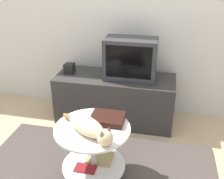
{
  "coord_description": "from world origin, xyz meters",
  "views": [
    {
      "loc": [
        0.49,
        -1.55,
        1.65
      ],
      "look_at": [
        0.05,
        0.5,
        0.62
      ],
      "focal_mm": 42.0,
      "sensor_mm": 36.0,
      "label": 1
    }
  ],
  "objects_px": {
    "tv": "(130,59)",
    "cat": "(89,127)",
    "dvd_box": "(108,118)",
    "speaker": "(69,68)"
  },
  "relations": [
    {
      "from": "tv",
      "to": "dvd_box",
      "type": "height_order",
      "value": "tv"
    },
    {
      "from": "dvd_box",
      "to": "cat",
      "type": "xyz_separation_m",
      "value": [
        -0.09,
        -0.2,
        0.03
      ]
    },
    {
      "from": "tv",
      "to": "cat",
      "type": "bearing_deg",
      "value": -98.11
    },
    {
      "from": "dvd_box",
      "to": "cat",
      "type": "bearing_deg",
      "value": -114.9
    },
    {
      "from": "tv",
      "to": "cat",
      "type": "relative_size",
      "value": 1.09
    },
    {
      "from": "speaker",
      "to": "dvd_box",
      "type": "relative_size",
      "value": 0.39
    },
    {
      "from": "dvd_box",
      "to": "cat",
      "type": "relative_size",
      "value": 0.54
    },
    {
      "from": "tv",
      "to": "cat",
      "type": "height_order",
      "value": "tv"
    },
    {
      "from": "tv",
      "to": "cat",
      "type": "xyz_separation_m",
      "value": [
        -0.15,
        -1.03,
        -0.19
      ]
    },
    {
      "from": "tv",
      "to": "dvd_box",
      "type": "distance_m",
      "value": 0.86
    }
  ]
}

